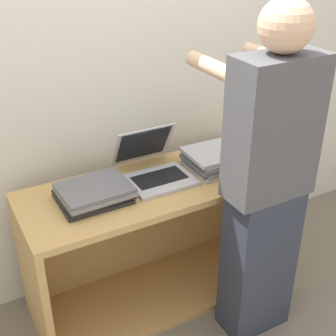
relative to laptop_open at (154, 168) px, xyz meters
The scene contains 8 objects.
ground_plane 0.86m from the laptop_open, 90.00° to the right, with size 12.00×12.00×0.00m, color #756B5B.
wall_back 0.51m from the laptop_open, 90.00° to the left, with size 8.00×0.05×2.40m.
cart 0.42m from the laptop_open, 90.00° to the left, with size 1.44×0.54×0.75m.
laptop_open is the anchor object (origin of this frame).
laptop_stack_left 0.36m from the laptop_open, behind, with size 0.34×0.28×0.08m.
laptop_stack_right 0.36m from the laptop_open, 10.37° to the right, with size 0.35×0.28×0.09m.
person 0.59m from the laptop_open, 56.19° to the right, with size 0.40×0.53×1.68m.
inventory_tag 0.38m from the laptop_open, 19.96° to the right, with size 0.06×0.02×0.01m.
Camera 1 is at (-0.96, -1.56, 1.95)m, focal length 50.00 mm.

